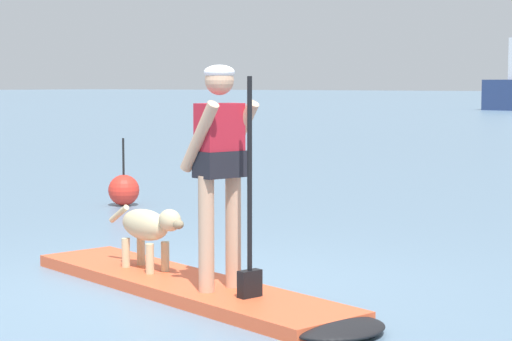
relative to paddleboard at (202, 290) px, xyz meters
name	(u,v)px	position (x,y,z in m)	size (l,w,h in m)	color
ground_plane	(184,292)	(-0.22, 0.06, -0.05)	(400.00, 400.00, 0.00)	slate
paddleboard	(202,290)	(0.00, 0.00, 0.00)	(3.78, 1.62, 0.10)	#E55933
person_paddler	(221,160)	(0.24, -0.06, 1.04)	(0.66, 0.56, 1.70)	tan
dog	(148,227)	(-0.71, 0.18, 0.42)	(1.05, 0.38, 0.55)	#CCB78C
marker_buoy	(124,190)	(-4.29, 3.71, 0.16)	(0.42, 0.42, 0.92)	red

